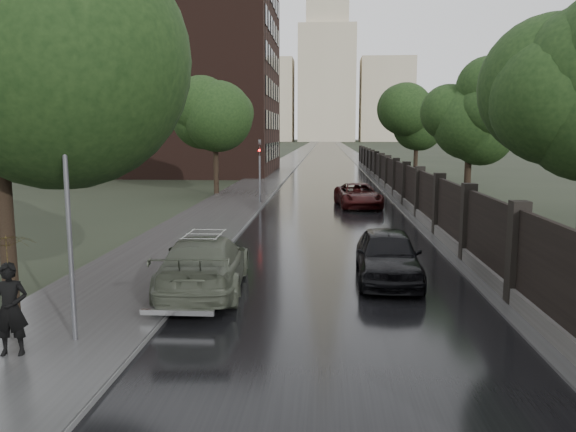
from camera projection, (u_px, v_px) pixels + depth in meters
The scene contains 16 objects.
ground at pixel (339, 387), 9.77m from camera, with size 800.00×800.00×0.00m, color black.
road at pixel (326, 146), 197.32m from camera, with size 8.00×420.00×0.02m, color black.
sidewalk_left at pixel (309, 146), 197.70m from camera, with size 4.00×420.00×0.16m, color #2D2D2D.
verge_right at pixel (342, 146), 196.95m from camera, with size 3.00×420.00×0.08m, color #2D2D2D.
fence_right at pixel (392, 180), 40.92m from camera, with size 0.45×75.72×2.70m.
tree_left_far at pixel (215, 121), 39.15m from camera, with size 4.25×4.25×7.39m.
tree_right_b at pixel (470, 123), 30.27m from camera, with size 4.08×4.08×7.01m.
tree_right_c at pixel (417, 127), 48.04m from camera, with size 4.08×4.08×7.01m.
lamp_post at pixel (69, 219), 11.22m from camera, with size 0.25×0.12×5.11m.
traffic_light at pixel (260, 166), 34.38m from camera, with size 0.16×0.32×4.00m.
brick_building at pixel (163, 81), 60.83m from camera, with size 24.00×18.00×20.00m, color black.
stalinist_tower at pixel (327, 69), 300.30m from camera, with size 92.00×30.00×159.00m.
volga_sedan at pixel (205, 264), 15.56m from camera, with size 2.20×5.42×1.57m, color #444A3B.
car_right_near at pixel (388, 255), 16.69m from camera, with size 1.84×4.57×1.56m, color black.
car_right_far at pixel (358, 195), 33.44m from camera, with size 2.37×5.13×1.43m, color black.
pedestrian_umbrella at pixel (7, 259), 10.53m from camera, with size 1.20×1.22×2.81m.
Camera 1 is at (-0.27, -9.27, 4.37)m, focal length 35.00 mm.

